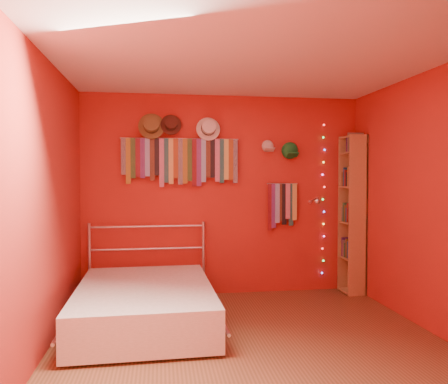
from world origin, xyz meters
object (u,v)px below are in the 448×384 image
bookshelf (355,213)px  bed (145,304)px  tie_rack (181,159)px  reading_lamp (316,201)px

bookshelf → bed: size_ratio=1.03×
tie_rack → bookshelf: 2.30m
bookshelf → bed: bearing=-161.9°
reading_lamp → bookshelf: bookshelf is taller
tie_rack → reading_lamp: bearing=-6.1°
tie_rack → reading_lamp: 1.75m
reading_lamp → bookshelf: 0.55m
tie_rack → bed: 1.84m
tie_rack → bookshelf: bookshelf is taller
tie_rack → reading_lamp: size_ratio=4.59×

